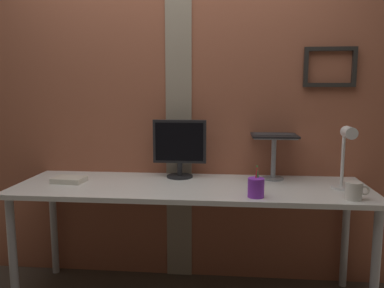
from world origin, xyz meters
name	(u,v)px	position (x,y,z in m)	size (l,w,h in m)	color
brick_wall_back	(179,120)	(0.00, 0.36, 1.16)	(3.15, 0.16, 2.31)	#9E563D
desk	(191,196)	(0.12, -0.03, 0.70)	(2.23, 0.67, 0.77)	white
monitor	(180,145)	(0.03, 0.18, 1.00)	(0.36, 0.18, 0.40)	black
laptop_stand	(274,151)	(0.66, 0.18, 0.97)	(0.28, 0.22, 0.29)	gray
laptop	(273,126)	(0.66, 0.26, 1.13)	(0.30, 0.34, 0.24)	black
desk_lamp	(346,151)	(1.05, -0.09, 1.02)	(0.12, 0.20, 0.39)	white
pen_cup	(256,187)	(0.52, -0.27, 0.83)	(0.09, 0.09, 0.18)	purple
coffee_mug	(354,191)	(1.05, -0.27, 0.82)	(0.13, 0.09, 0.10)	silver
paper_clutter_stack	(69,180)	(-0.68, -0.03, 0.79)	(0.20, 0.14, 0.03)	silver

